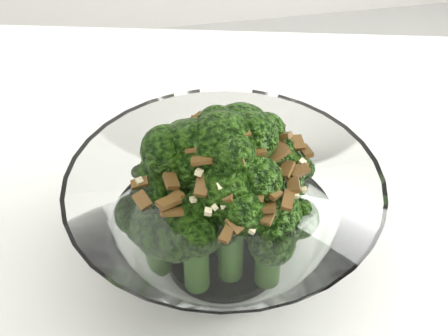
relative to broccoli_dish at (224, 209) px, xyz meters
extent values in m
cylinder|color=white|center=(0.00, 0.00, -0.05)|extent=(0.09, 0.09, 0.01)
cylinder|color=#2D5817|center=(0.04, 0.03, -0.02)|extent=(0.02, 0.02, 0.04)
sphere|color=#2A5510|center=(0.04, 0.03, 0.01)|extent=(0.04, 0.04, 0.04)
cylinder|color=#2D5817|center=(0.00, 0.00, 0.00)|extent=(0.02, 0.02, 0.08)
sphere|color=#2A5510|center=(0.00, 0.00, 0.06)|extent=(0.05, 0.05, 0.05)
cylinder|color=#2D5817|center=(-0.05, -0.01, -0.02)|extent=(0.02, 0.02, 0.04)
sphere|color=#2A5510|center=(-0.05, -0.01, 0.01)|extent=(0.04, 0.04, 0.04)
cylinder|color=#2D5817|center=(0.02, -0.03, -0.02)|extent=(0.02, 0.02, 0.05)
sphere|color=#2A5510|center=(0.02, -0.03, 0.02)|extent=(0.04, 0.04, 0.04)
cylinder|color=#2D5817|center=(0.03, 0.00, -0.01)|extent=(0.02, 0.02, 0.06)
sphere|color=#2A5510|center=(0.03, 0.00, 0.03)|extent=(0.04, 0.04, 0.04)
cylinder|color=#2D5817|center=(-0.02, -0.03, -0.02)|extent=(0.02, 0.02, 0.05)
sphere|color=#2A5510|center=(-0.02, -0.03, 0.02)|extent=(0.04, 0.04, 0.04)
cylinder|color=#2D5817|center=(0.00, -0.02, -0.01)|extent=(0.02, 0.02, 0.07)
sphere|color=#2A5510|center=(0.00, -0.02, 0.04)|extent=(0.05, 0.05, 0.05)
cylinder|color=#2D5817|center=(0.02, 0.02, 0.00)|extent=(0.02, 0.02, 0.08)
sphere|color=#2A5510|center=(0.02, 0.02, 0.05)|extent=(0.05, 0.05, 0.05)
cylinder|color=#2D5817|center=(-0.03, 0.01, -0.01)|extent=(0.02, 0.02, 0.05)
sphere|color=#2A5510|center=(-0.03, 0.01, 0.02)|extent=(0.05, 0.05, 0.05)
cylinder|color=#2D5817|center=(-0.02, 0.01, 0.00)|extent=(0.02, 0.02, 0.07)
sphere|color=#2A5510|center=(-0.02, 0.01, 0.05)|extent=(0.05, 0.05, 0.05)
cylinder|color=#2D5817|center=(0.01, 0.04, -0.02)|extent=(0.02, 0.02, 0.04)
sphere|color=#2A5510|center=(0.01, 0.04, 0.01)|extent=(0.04, 0.04, 0.04)
cube|color=brown|center=(0.00, 0.02, 0.06)|extent=(0.01, 0.01, 0.01)
cube|color=brown|center=(0.04, -0.02, 0.05)|extent=(0.01, 0.02, 0.01)
cube|color=brown|center=(-0.04, -0.04, 0.04)|extent=(0.01, 0.01, 0.01)
cube|color=brown|center=(0.02, -0.05, 0.04)|extent=(0.01, 0.01, 0.01)
cube|color=brown|center=(-0.01, -0.06, 0.04)|extent=(0.01, 0.02, 0.01)
cube|color=brown|center=(0.02, -0.05, 0.04)|extent=(0.01, 0.01, 0.01)
cube|color=brown|center=(-0.04, -0.02, 0.05)|extent=(0.01, 0.01, 0.01)
cube|color=brown|center=(0.01, 0.06, 0.03)|extent=(0.02, 0.01, 0.01)
cube|color=brown|center=(-0.02, -0.03, 0.05)|extent=(0.01, 0.02, 0.01)
cube|color=brown|center=(0.02, -0.01, 0.06)|extent=(0.01, 0.02, 0.01)
cube|color=brown|center=(0.01, -0.01, 0.07)|extent=(0.01, 0.01, 0.01)
cube|color=brown|center=(0.05, -0.02, 0.04)|extent=(0.01, 0.01, 0.01)
cube|color=brown|center=(0.04, -0.03, 0.04)|extent=(0.01, 0.01, 0.01)
cube|color=brown|center=(0.03, -0.01, 0.05)|extent=(0.02, 0.01, 0.01)
cube|color=brown|center=(0.03, 0.02, 0.06)|extent=(0.01, 0.01, 0.01)
cube|color=brown|center=(-0.02, -0.02, 0.06)|extent=(0.01, 0.01, 0.00)
cube|color=brown|center=(-0.04, -0.03, 0.05)|extent=(0.02, 0.01, 0.01)
cube|color=brown|center=(-0.04, 0.04, 0.04)|extent=(0.02, 0.01, 0.01)
cube|color=brown|center=(0.02, -0.04, 0.05)|extent=(0.02, 0.02, 0.01)
cube|color=brown|center=(0.03, 0.05, 0.03)|extent=(0.01, 0.01, 0.01)
cube|color=brown|center=(0.04, 0.00, 0.05)|extent=(0.01, 0.02, 0.01)
cube|color=brown|center=(-0.03, 0.01, 0.05)|extent=(0.01, 0.01, 0.01)
cube|color=brown|center=(0.06, 0.00, 0.04)|extent=(0.01, 0.02, 0.01)
cube|color=brown|center=(-0.01, 0.04, 0.05)|extent=(0.01, 0.01, 0.01)
cube|color=brown|center=(-0.02, -0.01, 0.07)|extent=(0.02, 0.01, 0.01)
cube|color=brown|center=(-0.06, -0.01, 0.04)|extent=(0.01, 0.01, 0.01)
cube|color=brown|center=(0.02, 0.01, 0.06)|extent=(0.01, 0.02, 0.01)
cube|color=brown|center=(0.04, 0.03, 0.05)|extent=(0.02, 0.02, 0.01)
cube|color=brown|center=(-0.02, 0.02, 0.05)|extent=(0.01, 0.01, 0.00)
cube|color=brown|center=(-0.04, -0.03, 0.04)|extent=(0.02, 0.01, 0.01)
cube|color=brown|center=(0.03, -0.02, 0.05)|extent=(0.01, 0.02, 0.01)
cube|color=brown|center=(0.00, -0.02, 0.07)|extent=(0.02, 0.01, 0.01)
cube|color=brown|center=(0.02, 0.05, 0.05)|extent=(0.02, 0.02, 0.01)
cube|color=brown|center=(-0.04, 0.01, 0.05)|extent=(0.01, 0.01, 0.01)
cube|color=brown|center=(-0.03, 0.04, 0.04)|extent=(0.01, 0.02, 0.01)
cube|color=brown|center=(-0.02, -0.01, 0.06)|extent=(0.01, 0.01, 0.01)
cube|color=brown|center=(0.02, -0.03, 0.05)|extent=(0.01, 0.01, 0.01)
cube|color=brown|center=(0.01, -0.04, 0.05)|extent=(0.02, 0.01, 0.01)
cube|color=brown|center=(-0.03, 0.04, 0.04)|extent=(0.01, 0.01, 0.01)
cube|color=brown|center=(0.04, 0.01, 0.05)|extent=(0.01, 0.01, 0.01)
cube|color=brown|center=(-0.03, 0.03, 0.05)|extent=(0.01, 0.01, 0.00)
cube|color=brown|center=(0.05, 0.01, 0.04)|extent=(0.01, 0.01, 0.01)
cube|color=brown|center=(0.00, 0.04, 0.05)|extent=(0.01, 0.01, 0.01)
cube|color=brown|center=(-0.06, -0.02, 0.04)|extent=(0.01, 0.01, 0.01)
cube|color=brown|center=(0.03, 0.03, 0.05)|extent=(0.01, 0.02, 0.01)
cube|color=brown|center=(0.05, -0.01, 0.04)|extent=(0.01, 0.02, 0.01)
cube|color=brown|center=(-0.01, 0.04, 0.04)|extent=(0.01, 0.01, 0.01)
cube|color=brown|center=(0.00, -0.05, 0.04)|extent=(0.01, 0.01, 0.01)
cube|color=brown|center=(0.04, 0.01, 0.04)|extent=(0.01, 0.01, 0.01)
cube|color=brown|center=(0.03, -0.04, 0.04)|extent=(0.01, 0.02, 0.00)
cube|color=brown|center=(0.00, -0.04, 0.05)|extent=(0.01, 0.02, 0.01)
cube|color=beige|center=(-0.06, -0.01, 0.04)|extent=(0.01, 0.01, 0.00)
cube|color=beige|center=(-0.02, -0.05, 0.05)|extent=(0.01, 0.01, 0.00)
cube|color=beige|center=(0.02, -0.02, 0.06)|extent=(0.01, 0.01, 0.01)
cube|color=beige|center=(0.00, -0.01, 0.08)|extent=(0.01, 0.01, 0.00)
cube|color=beige|center=(-0.01, -0.04, 0.06)|extent=(0.01, 0.01, 0.00)
cube|color=beige|center=(0.05, -0.01, 0.04)|extent=(0.01, 0.01, 0.00)
cube|color=beige|center=(-0.02, -0.02, 0.06)|extent=(0.01, 0.01, 0.00)
cube|color=beige|center=(-0.01, -0.04, 0.05)|extent=(0.00, 0.00, 0.00)
cube|color=beige|center=(0.03, 0.04, 0.04)|extent=(0.01, 0.01, 0.01)
cube|color=beige|center=(0.04, 0.02, 0.05)|extent=(0.00, 0.00, 0.00)
cube|color=beige|center=(0.05, -0.02, 0.04)|extent=(0.01, 0.01, 0.01)
cube|color=beige|center=(0.03, 0.03, 0.05)|extent=(0.00, 0.00, 0.00)
cube|color=beige|center=(-0.02, -0.03, 0.05)|extent=(0.00, 0.00, 0.00)
cube|color=beige|center=(0.05, -0.03, 0.04)|extent=(0.00, 0.00, 0.00)
cube|color=beige|center=(0.02, 0.00, 0.07)|extent=(0.01, 0.01, 0.01)
cube|color=beige|center=(0.00, 0.00, 0.08)|extent=(0.01, 0.01, 0.00)
cube|color=beige|center=(0.04, -0.04, 0.04)|extent=(0.01, 0.01, 0.00)
cube|color=beige|center=(0.01, -0.06, 0.04)|extent=(0.01, 0.01, 0.00)
cube|color=beige|center=(0.00, -0.02, 0.07)|extent=(0.01, 0.01, 0.00)
cube|color=beige|center=(0.01, 0.03, 0.05)|extent=(0.00, 0.00, 0.00)
cube|color=beige|center=(-0.01, 0.03, 0.06)|extent=(0.01, 0.01, 0.01)
cube|color=beige|center=(0.01, 0.02, 0.06)|extent=(0.00, 0.00, 0.00)
cube|color=beige|center=(-0.03, 0.01, 0.06)|extent=(0.00, 0.00, 0.00)
cube|color=beige|center=(-0.01, 0.03, 0.06)|extent=(0.01, 0.01, 0.00)
cube|color=beige|center=(0.01, 0.04, 0.05)|extent=(0.01, 0.01, 0.00)
cube|color=beige|center=(0.04, 0.01, 0.05)|extent=(0.00, 0.00, 0.00)
cube|color=beige|center=(-0.01, -0.04, 0.05)|extent=(0.00, 0.00, 0.00)
camera|label=1|loc=(-0.05, -0.30, 0.31)|focal=50.00mm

